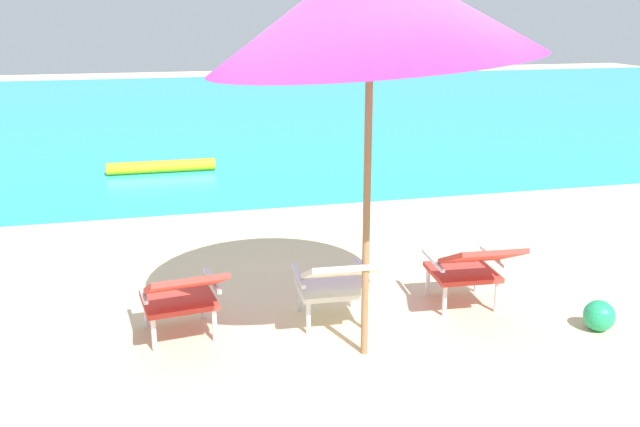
{
  "coord_description": "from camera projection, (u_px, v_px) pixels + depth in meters",
  "views": [
    {
      "loc": [
        -1.32,
        -4.61,
        2.35
      ],
      "look_at": [
        0.0,
        0.65,
        0.75
      ],
      "focal_mm": 38.56,
      "sensor_mm": 36.0,
      "label": 1
    }
  ],
  "objects": [
    {
      "name": "ocean_band",
      "position": [
        203.0,
        110.0,
        16.85
      ],
      "size": [
        40.0,
        18.0,
        0.01
      ],
      "primitive_type": "cube",
      "color": "#28B2B7",
      "rests_on": "ground_plane"
    },
    {
      "name": "lounge_chair_center",
      "position": [
        336.0,
        280.0,
        5.17
      ],
      "size": [
        0.58,
        0.9,
        0.68
      ],
      "color": "silver",
      "rests_on": "ground_plane"
    },
    {
      "name": "lounge_chair_left",
      "position": [
        182.0,
        293.0,
        4.94
      ],
      "size": [
        0.64,
        0.93,
        0.68
      ],
      "color": "red",
      "rests_on": "ground_plane"
    },
    {
      "name": "lounge_chair_right",
      "position": [
        471.0,
        265.0,
        5.48
      ],
      "size": [
        0.6,
        0.91,
        0.68
      ],
      "color": "red",
      "rests_on": "ground_plane"
    },
    {
      "name": "beach_umbrella_center",
      "position": [
        371.0,
        7.0,
        4.25
      ],
      "size": [
        2.45,
        2.41,
        2.8
      ],
      "color": "olive",
      "rests_on": "ground_plane"
    },
    {
      "name": "beach_ball",
      "position": [
        599.0,
        316.0,
        5.24
      ],
      "size": [
        0.24,
        0.24,
        0.24
      ],
      "primitive_type": "sphere",
      "color": "#1E9E60",
      "rests_on": "ground_plane"
    },
    {
      "name": "ground_plane",
      "position": [
        258.0,
        198.0,
        8.99
      ],
      "size": [
        40.0,
        40.0,
        0.0
      ],
      "primitive_type": "plane",
      "color": "beige"
    },
    {
      "name": "swim_buoy",
      "position": [
        162.0,
        167.0,
        10.35
      ],
      "size": [
        1.6,
        0.18,
        0.18
      ],
      "primitive_type": "cylinder",
      "rotation": [
        0.0,
        1.57,
        0.0
      ],
      "color": "yellow",
      "rests_on": "ocean_band"
    }
  ]
}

